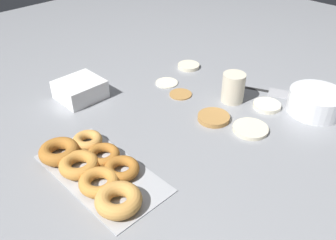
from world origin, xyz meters
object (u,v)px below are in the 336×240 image
container_stack (80,90)px  pancake_0 (267,105)px  pancake_3 (167,82)px  pancake_1 (189,66)px  paper_cup (233,88)px  pancake_2 (250,129)px  spatula (277,93)px  pancake_4 (181,94)px  batter_bowl (316,102)px  pancake_5 (214,118)px  donut_tray (95,169)px

container_stack → pancake_0: bearing=39.5°
pancake_0 → pancake_3: 0.38m
pancake_3 → container_stack: (-0.14, -0.29, 0.03)m
pancake_0 → pancake_1: (-0.40, 0.04, -0.00)m
pancake_0 → paper_cup: size_ratio=0.91×
pancake_2 → spatula: bearing=103.7°
pancake_3 → container_stack: bearing=-115.7°
pancake_4 → batter_bowl: bearing=31.6°
batter_bowl → spatula: batter_bowl is taller
pancake_2 → container_stack: size_ratio=0.74×
pancake_3 → pancake_5: 0.29m
pancake_4 → spatula: 0.35m
donut_tray → spatula: 0.73m
pancake_1 → spatula: bearing=11.2°
pancake_2 → batter_bowl: (0.09, 0.24, 0.03)m
donut_tray → pancake_1: bearing=111.7°
spatula → pancake_0: bearing=-100.7°
pancake_0 → spatula: size_ratio=0.37×
pancake_4 → donut_tray: 0.48m
pancake_0 → pancake_5: 0.20m
pancake_0 → donut_tray: donut_tray is taller
donut_tray → pancake_2: bearing=68.9°
pancake_1 → pancake_2: 0.47m
paper_cup → pancake_5: bearing=-77.5°
spatula → pancake_5: bearing=-124.6°
spatula → container_stack: bearing=-156.4°
pancake_0 → pancake_3: bearing=-161.1°
batter_bowl → pancake_2: bearing=-109.6°
pancake_4 → pancake_2: bearing=-0.7°
spatula → pancake_2: bearing=-100.4°
donut_tray → batter_bowl: 0.75m
pancake_2 → pancake_3: (-0.40, 0.03, -0.00)m
pancake_0 → batter_bowl: bearing=36.2°
pancake_2 → pancake_5: bearing=-163.7°
pancake_5 → batter_bowl: (0.21, 0.28, 0.03)m
batter_bowl → paper_cup: bearing=-149.4°
batter_bowl → pancake_1: bearing=-173.9°
container_stack → batter_bowl: bearing=38.9°
pancake_5 → paper_cup: size_ratio=1.01×
pancake_5 → donut_tray: (-0.06, -0.42, 0.01)m
pancake_1 → pancake_3: (0.03, -0.16, -0.00)m
pancake_1 → donut_tray: donut_tray is taller
spatula → pancake_1: bearing=167.1°
donut_tray → pancake_0: bearing=77.2°
pancake_2 → pancake_1: bearing=156.5°
pancake_0 → pancake_5: (-0.08, -0.19, 0.00)m
pancake_0 → container_stack: 0.65m
pancake_2 → paper_cup: 0.19m
pancake_5 → spatula: pancake_5 is taller
pancake_2 → spatula: size_ratio=0.44×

